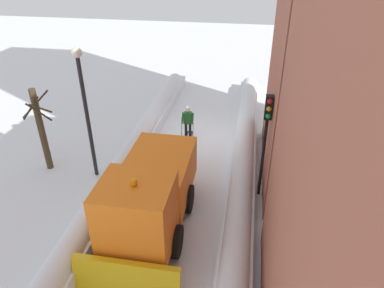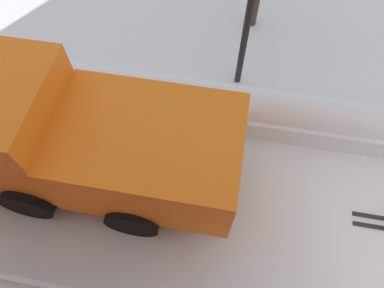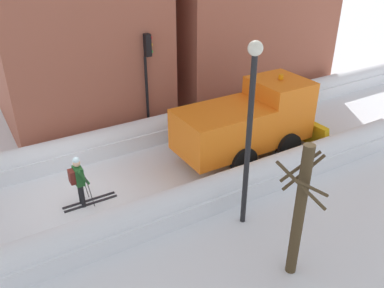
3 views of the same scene
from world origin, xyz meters
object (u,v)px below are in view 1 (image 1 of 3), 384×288
(street_lamp, at_px, (85,101))
(bare_tree_near, at_px, (41,128))
(plow_truck, at_px, (150,195))
(skier, at_px, (188,120))
(traffic_light_pole, at_px, (266,128))

(street_lamp, relative_size, bare_tree_near, 1.48)
(plow_truck, height_order, bare_tree_near, bare_tree_near)
(skier, height_order, street_lamp, street_lamp)
(skier, xyz_separation_m, bare_tree_near, (5.72, 3.87, 1.01))
(traffic_light_pole, xyz_separation_m, street_lamp, (7.10, -0.28, 0.47))
(skier, bearing_deg, plow_truck, 89.27)
(plow_truck, relative_size, traffic_light_pole, 1.37)
(plow_truck, distance_m, street_lamp, 4.80)
(plow_truck, relative_size, skier, 3.31)
(bare_tree_near, bearing_deg, skier, -145.91)
(street_lamp, bearing_deg, traffic_light_pole, 177.75)
(plow_truck, bearing_deg, traffic_light_pole, -146.44)
(street_lamp, distance_m, bare_tree_near, 2.78)
(plow_truck, xyz_separation_m, skier, (-0.09, -6.83, -0.48))
(skier, distance_m, traffic_light_pole, 6.05)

